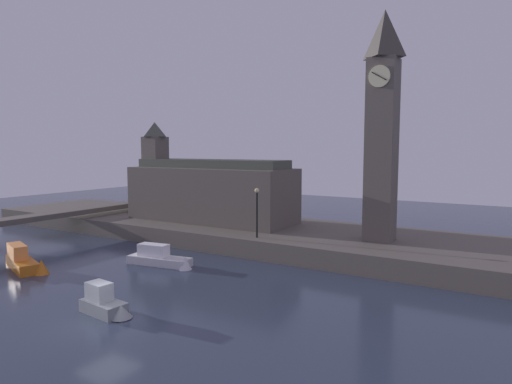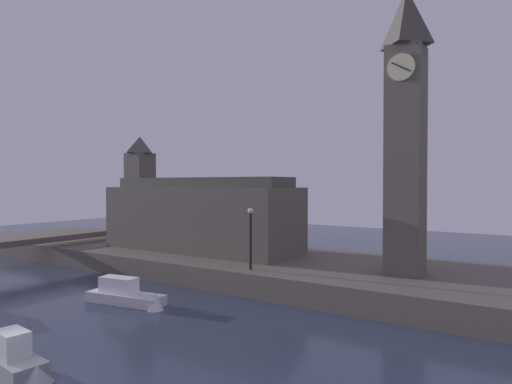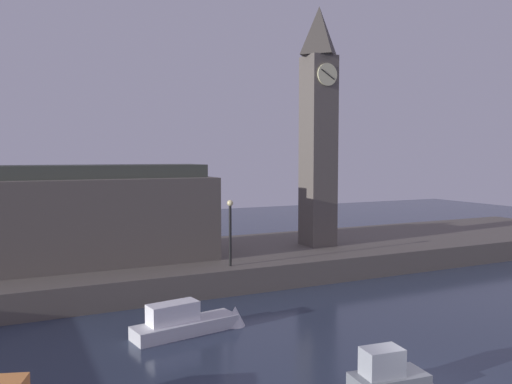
# 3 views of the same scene
# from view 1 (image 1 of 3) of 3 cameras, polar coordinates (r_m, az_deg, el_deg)

# --- Properties ---
(ground_plane) EXTENTS (120.00, 120.00, 0.00)m
(ground_plane) POSITION_cam_1_polar(r_m,az_deg,el_deg) (23.86, -18.60, -15.55)
(ground_plane) COLOR #2D384C
(far_embankment) EXTENTS (70.00, 12.00, 1.50)m
(far_embankment) POSITION_cam_1_polar(r_m,az_deg,el_deg) (39.03, 4.56, -5.86)
(far_embankment) COLOR #5B544C
(far_embankment) RESTS_ON ground
(clock_tower) EXTENTS (2.28, 2.32, 17.13)m
(clock_tower) POSITION_cam_1_polar(r_m,az_deg,el_deg) (34.62, 15.99, 8.47)
(clock_tower) COLOR #5B544C
(clock_tower) RESTS_ON far_embankment
(parliament_hall) EXTENTS (16.72, 5.95, 9.77)m
(parliament_hall) POSITION_cam_1_polar(r_m,az_deg,el_deg) (43.46, -6.36, 0.26)
(parliament_hall) COLOR #5B544C
(parliament_hall) RESTS_ON far_embankment
(streetlamp) EXTENTS (0.36, 0.36, 3.92)m
(streetlamp) POSITION_cam_1_polar(r_m,az_deg,el_deg) (34.70, 0.11, -1.93)
(streetlamp) COLOR black
(streetlamp) RESTS_ON far_embankment
(boat_cruiser_grey) EXTENTS (3.26, 1.52, 1.59)m
(boat_cruiser_grey) POSITION_cam_1_polar(r_m,az_deg,el_deg) (24.65, -18.82, -13.50)
(boat_cruiser_grey) COLOR gray
(boat_cruiser_grey) RESTS_ON ground
(boat_ferry_white) EXTENTS (5.66, 2.12, 1.76)m
(boat_ferry_white) POSITION_cam_1_polar(r_m,az_deg,el_deg) (33.21, -11.80, -8.47)
(boat_ferry_white) COLOR silver
(boat_ferry_white) RESTS_ON ground
(boat_patrol_orange) EXTENTS (5.36, 2.68, 1.89)m
(boat_patrol_orange) POSITION_cam_1_polar(r_m,az_deg,el_deg) (35.31, -27.73, -7.95)
(boat_patrol_orange) COLOR orange
(boat_patrol_orange) RESTS_ON ground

